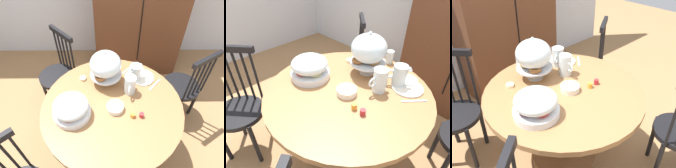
% 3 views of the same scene
% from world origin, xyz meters
% --- Properties ---
extents(ground_plane, '(10.00, 10.00, 0.00)m').
position_xyz_m(ground_plane, '(0.00, 0.00, 0.00)').
color(ground_plane, '#997047').
extents(wooden_armoire, '(1.18, 0.60, 1.96)m').
position_xyz_m(wooden_armoire, '(0.43, 1.50, 0.98)').
color(wooden_armoire, brown).
rests_on(wooden_armoire, ground_plane).
extents(dining_table, '(1.18, 1.18, 0.74)m').
position_xyz_m(dining_table, '(0.08, 0.11, 0.52)').
color(dining_table, olive).
rests_on(dining_table, ground_plane).
extents(windsor_chair_facing_door, '(0.46, 0.46, 0.97)m').
position_xyz_m(windsor_chair_facing_door, '(0.85, 0.56, 0.45)').
color(windsor_chair_facing_door, black).
rests_on(windsor_chair_facing_door, ground_plane).
extents(windsor_chair_far_side, '(0.47, 0.47, 0.97)m').
position_xyz_m(windsor_chair_far_side, '(-0.53, 0.76, 0.45)').
color(windsor_chair_far_side, black).
rests_on(windsor_chair_far_side, ground_plane).
extents(pastry_stand_with_dome, '(0.28, 0.28, 0.34)m').
position_xyz_m(pastry_stand_with_dome, '(0.03, 0.39, 0.94)').
color(pastry_stand_with_dome, silver).
rests_on(pastry_stand_with_dome, dining_table).
extents(fruit_platter_covered, '(0.30, 0.30, 0.18)m').
position_xyz_m(fruit_platter_covered, '(-0.24, 0.03, 0.83)').
color(fruit_platter_covered, silver).
rests_on(fruit_platter_covered, dining_table).
extents(orange_juice_pitcher, '(0.16, 0.12, 0.17)m').
position_xyz_m(orange_juice_pitcher, '(0.29, 0.42, 0.81)').
color(orange_juice_pitcher, silver).
rests_on(orange_juice_pitcher, dining_table).
extents(milk_pitcher, '(0.10, 0.18, 0.18)m').
position_xyz_m(milk_pitcher, '(0.24, 0.26, 0.82)').
color(milk_pitcher, silver).
rests_on(milk_pitcher, dining_table).
extents(china_plate_large, '(0.22, 0.22, 0.01)m').
position_xyz_m(china_plate_large, '(0.37, 0.43, 0.75)').
color(china_plate_large, white).
rests_on(china_plate_large, dining_table).
extents(china_plate_small, '(0.15, 0.15, 0.01)m').
position_xyz_m(china_plate_small, '(0.32, 0.51, 0.76)').
color(china_plate_small, white).
rests_on(china_plate_small, china_plate_large).
extents(cereal_bowl, '(0.14, 0.14, 0.04)m').
position_xyz_m(cereal_bowl, '(0.11, 0.07, 0.76)').
color(cereal_bowl, white).
rests_on(cereal_bowl, dining_table).
extents(drinking_glass, '(0.06, 0.06, 0.11)m').
position_xyz_m(drinking_glass, '(0.06, 0.65, 0.80)').
color(drinking_glass, silver).
rests_on(drinking_glass, dining_table).
extents(butter_dish, '(0.06, 0.06, 0.02)m').
position_xyz_m(butter_dish, '(-0.19, 0.42, 0.75)').
color(butter_dish, beige).
rests_on(butter_dish, dining_table).
extents(jam_jar_strawberry, '(0.04, 0.04, 0.04)m').
position_xyz_m(jam_jar_strawberry, '(0.31, 0.00, 0.76)').
color(jam_jar_strawberry, '#B7282D').
rests_on(jam_jar_strawberry, dining_table).
extents(jam_jar_apricot, '(0.04, 0.04, 0.04)m').
position_xyz_m(jam_jar_apricot, '(0.24, 0.00, 0.76)').
color(jam_jar_apricot, orange).
rests_on(jam_jar_apricot, dining_table).
extents(table_knife, '(0.12, 0.14, 0.01)m').
position_xyz_m(table_knife, '(0.26, 0.52, 0.74)').
color(table_knife, silver).
rests_on(table_knife, dining_table).
extents(dinner_fork, '(0.12, 0.14, 0.01)m').
position_xyz_m(dinner_fork, '(0.24, 0.54, 0.74)').
color(dinner_fork, silver).
rests_on(dinner_fork, dining_table).
extents(soup_spoon, '(0.12, 0.14, 0.01)m').
position_xyz_m(soup_spoon, '(0.47, 0.34, 0.74)').
color(soup_spoon, silver).
rests_on(soup_spoon, dining_table).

